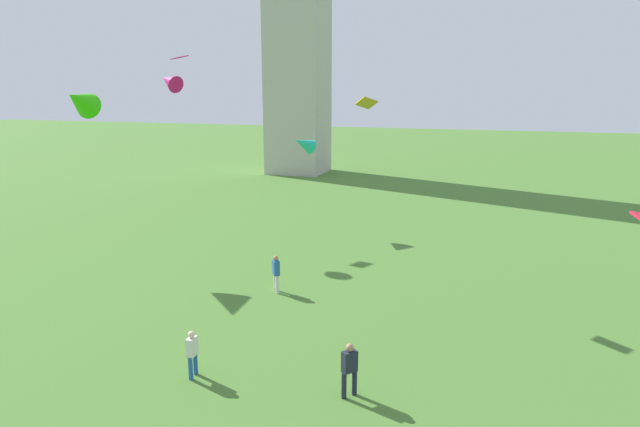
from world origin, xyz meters
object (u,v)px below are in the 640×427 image
kite_flying_3 (169,81)px  kite_flying_4 (366,103)px  kite_flying_5 (180,57)px  kite_flying_2 (79,101)px  person_0 (276,271)px  person_5 (349,367)px  person_1 (192,351)px  kite_flying_0 (304,144)px

kite_flying_3 → kite_flying_4: bearing=95.8°
kite_flying_5 → kite_flying_2: bearing=-174.7°
kite_flying_4 → kite_flying_5: 15.83m
person_0 → person_5: (5.34, -7.51, 0.00)m
person_5 → kite_flying_4: bearing=-127.6°
kite_flying_2 → kite_flying_5: (1.02, 8.15, 2.47)m
person_0 → person_1: size_ratio=1.08×
person_0 → person_1: person_0 is taller
person_0 → person_1: (0.28, -7.87, -0.08)m
kite_flying_2 → kite_flying_3: size_ratio=1.28×
kite_flying_4 → kite_flying_5: (-13.74, 7.45, 2.48)m
person_1 → kite_flying_3: kite_flying_3 is taller
kite_flying_2 → kite_flying_4: 14.78m
person_1 → person_5: bearing=-89.8°
kite_flying_3 → kite_flying_5: (-0.74, 2.50, 1.48)m
kite_flying_0 → kite_flying_2: size_ratio=0.74×
kite_flying_5 → kite_flying_0: bearing=-68.2°
person_5 → kite_flying_3: size_ratio=0.89×
kite_flying_2 → kite_flying_5: bearing=71.9°
person_5 → kite_flying_0: kite_flying_0 is taller
person_0 → kite_flying_2: bearing=-134.6°
kite_flying_0 → kite_flying_3: size_ratio=0.94×
person_5 → person_1: bearing=-44.1°
kite_flying_0 → kite_flying_2: 13.20m
person_1 → kite_flying_2: (-11.58, 9.63, 7.48)m
person_1 → person_5: 5.07m
kite_flying_4 → kite_flying_5: size_ratio=1.04×
kite_flying_0 → person_1: bearing=-43.5°
person_1 → person_5: size_ratio=0.92×
kite_flying_2 → kite_flying_5: kite_flying_5 is taller
kite_flying_3 → kite_flying_0: bearing=145.0°
kite_flying_5 → person_5: bearing=-125.7°
kite_flying_0 → kite_flying_4: bearing=-17.5°
person_1 → kite_flying_3: 20.04m
person_5 → kite_flying_3: kite_flying_3 is taller
kite_flying_0 → kite_flying_2: bearing=-94.8°
person_0 → kite_flying_4: bearing=89.4°
person_5 → person_0: bearing=-102.8°
kite_flying_3 → person_1: bearing=59.4°
person_0 → kite_flying_0: kite_flying_0 is taller
person_0 → kite_flying_5: (-10.28, 9.90, 9.88)m
person_5 → kite_flying_4: 12.54m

